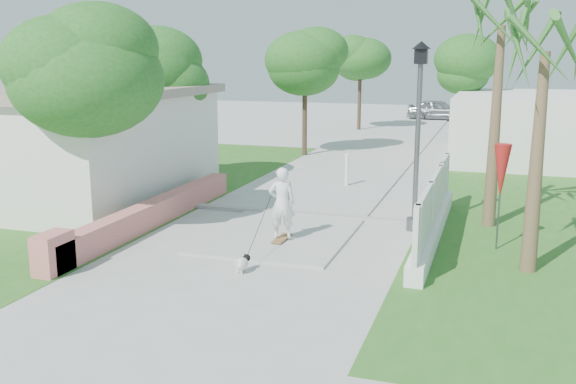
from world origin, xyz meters
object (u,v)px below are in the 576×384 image
at_px(dog, 243,263).
at_px(parked_car, 438,110).
at_px(street_lamp, 418,130).
at_px(bollard, 347,169).
at_px(patio_umbrella, 501,173).
at_px(skateboarder, 272,212).

relative_size(dog, parked_car, 0.13).
distance_m(street_lamp, parked_car, 27.31).
height_order(bollard, patio_umbrella, patio_umbrella).
xyz_separation_m(patio_umbrella, parked_car, (-3.84, 28.19, -1.02)).
bearing_deg(dog, patio_umbrella, 44.26).
relative_size(street_lamp, skateboarder, 1.81).
bearing_deg(skateboarder, bollard, -110.90).
relative_size(street_lamp, patio_umbrella, 1.93).
distance_m(skateboarder, parked_car, 29.57).
bearing_deg(dog, bollard, 100.16).
xyz_separation_m(bollard, skateboarder, (-0.06, -6.87, 0.22)).
bearing_deg(bollard, dog, -90.42).
bearing_deg(parked_car, bollard, 179.11).
distance_m(street_lamp, dog, 5.43).
height_order(street_lamp, parked_car, street_lamp).
relative_size(bollard, patio_umbrella, 0.47).
bearing_deg(bollard, parked_car, 88.07).
height_order(dog, parked_car, parked_car).
height_order(bollard, parked_car, parked_car).
bearing_deg(bollard, patio_umbrella, -50.09).
bearing_deg(dog, street_lamp, 66.65).
distance_m(bollard, dog, 8.62).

